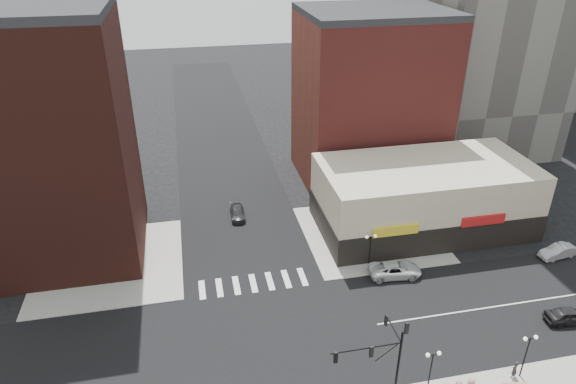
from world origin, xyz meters
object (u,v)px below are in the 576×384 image
object	(u,v)px
street_lamp_se_b	(528,346)
street_lamp_se_a	(432,362)
street_lamp_ne	(370,243)
white_suv	(395,270)
silver_sedan	(558,251)
dark_sedan_north	(237,213)
pedestrian	(515,369)
traffic_signal	(385,352)
dark_sedan_east	(570,315)

from	to	relation	value
street_lamp_se_b	street_lamp_se_a	bearing A→B (deg)	180.00
street_lamp_ne	white_suv	size ratio (longest dim) A/B	0.78
street_lamp_ne	white_suv	xyz separation A→B (m)	(2.29, -1.50, -2.55)
street_lamp_se_b	silver_sedan	distance (m)	19.85
street_lamp_ne	dark_sedan_north	distance (m)	18.30
street_lamp_ne	dark_sedan_north	bearing A→B (deg)	131.78
silver_sedan	pedestrian	size ratio (longest dim) A/B	2.55
silver_sedan	dark_sedan_north	xyz separation A→B (m)	(-32.88, 15.49, -0.09)
traffic_signal	street_lamp_se_b	size ratio (longest dim) A/B	1.87
dark_sedan_east	silver_sedan	size ratio (longest dim) A/B	1.03
silver_sedan	dark_sedan_east	bearing A→B (deg)	-39.87
traffic_signal	pedestrian	distance (m)	11.83
traffic_signal	dark_sedan_east	world-z (taller)	traffic_signal
white_suv	dark_sedan_north	distance (m)	20.75
white_suv	pedestrian	world-z (taller)	pedestrian
street_lamp_ne	silver_sedan	xyz separation A→B (m)	(20.83, -2.00, -2.59)
white_suv	pedestrian	distance (m)	15.06
street_lamp_ne	street_lamp_se_b	bearing A→B (deg)	-66.37
dark_sedan_north	pedestrian	bearing A→B (deg)	-56.01
street_lamp_se_a	pedestrian	bearing A→B (deg)	0.00
silver_sedan	traffic_signal	bearing A→B (deg)	-69.59
silver_sedan	dark_sedan_north	size ratio (longest dim) A/B	1.01
silver_sedan	pedestrian	xyz separation A→B (m)	(-14.46, -14.00, 0.25)
street_lamp_se_b	street_lamp_ne	bearing A→B (deg)	113.63
white_suv	silver_sedan	world-z (taller)	white_suv
silver_sedan	street_lamp_se_a	bearing A→B (deg)	-65.30
street_lamp_ne	silver_sedan	distance (m)	21.08
dark_sedan_north	dark_sedan_east	bearing A→B (deg)	-40.29
street_lamp_se_a	dark_sedan_north	distance (m)	31.61
traffic_signal	dark_sedan_north	size ratio (longest dim) A/B	1.85
pedestrian	street_lamp_ne	bearing A→B (deg)	-93.03
street_lamp_se_a	dark_sedan_east	size ratio (longest dim) A/B	0.95
street_lamp_se_a	street_lamp_se_b	xyz separation A→B (m)	(8.00, 0.00, 0.00)
white_suv	dark_sedan_north	world-z (taller)	white_suv
traffic_signal	dark_sedan_north	world-z (taller)	traffic_signal
silver_sedan	white_suv	bearing A→B (deg)	-99.52
street_lamp_se_b	dark_sedan_east	size ratio (longest dim) A/B	0.95
traffic_signal	pedestrian	xyz separation A→B (m)	(11.13, -0.17, -4.01)
traffic_signal	dark_sedan_north	distance (m)	30.53
white_suv	dark_sedan_east	bearing A→B (deg)	-121.67
street_lamp_se_a	dark_sedan_north	bearing A→B (deg)	110.55
dark_sedan_north	traffic_signal	bearing A→B (deg)	-74.03
traffic_signal	white_suv	distance (m)	16.52
dark_sedan_east	silver_sedan	bearing A→B (deg)	-24.56
traffic_signal	street_lamp_ne	bearing A→B (deg)	73.25
white_suv	dark_sedan_north	bearing A→B (deg)	49.23
traffic_signal	street_lamp_se_b	xyz separation A→B (m)	(11.76, -0.17, -1.67)
street_lamp_ne	dark_sedan_east	size ratio (longest dim) A/B	0.95
traffic_signal	street_lamp_se_a	distance (m)	4.12
traffic_signal	pedestrian	world-z (taller)	traffic_signal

